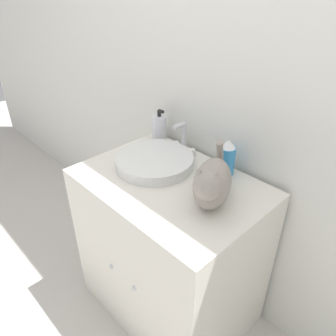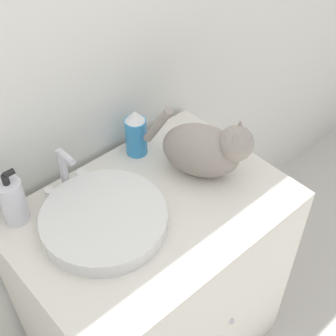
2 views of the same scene
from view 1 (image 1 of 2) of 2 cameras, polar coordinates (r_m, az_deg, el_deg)
name	(u,v)px [view 1 (image 1 of 2)]	position (r m, az deg, el deg)	size (l,w,h in m)	color
ground_plane	(129,336)	(1.92, -6.76, -27.12)	(8.00, 8.00, 0.00)	beige
wall_back	(226,72)	(1.49, 10.06, 16.16)	(6.00, 0.05, 2.50)	silver
vanity_cabinet	(170,250)	(1.70, 0.29, -14.08)	(0.83, 0.60, 0.84)	silver
sink_basin	(155,161)	(1.53, -2.36, 1.21)	(0.36, 0.36, 0.05)	silver
faucet	(183,140)	(1.63, 2.65, 4.89)	(0.15, 0.08, 0.17)	silver
cat	(212,183)	(1.25, 7.61, -2.57)	(0.25, 0.34, 0.22)	gray
soap_bottle	(159,128)	(1.74, -1.50, 6.92)	(0.08, 0.08, 0.18)	silver
spray_bottle	(227,158)	(1.47, 10.25, 1.77)	(0.07, 0.07, 0.17)	#338CCC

